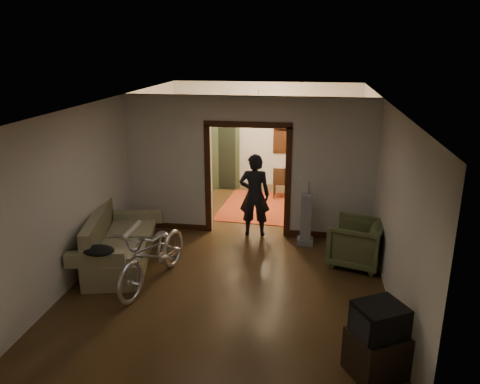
% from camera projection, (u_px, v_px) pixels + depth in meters
% --- Properties ---
extents(floor, '(5.00, 8.50, 0.01)m').
position_uv_depth(floor, '(242.00, 246.00, 9.06)').
color(floor, '#311F0F').
rests_on(floor, ground).
extents(ceiling, '(5.00, 8.50, 0.01)m').
position_uv_depth(ceiling, '(243.00, 100.00, 8.21)').
color(ceiling, white).
rests_on(ceiling, floor).
extents(wall_back, '(5.00, 0.02, 2.80)m').
position_uv_depth(wall_back, '(266.00, 135.00, 12.64)').
color(wall_back, beige).
rests_on(wall_back, floor).
extents(wall_left, '(0.02, 8.50, 2.80)m').
position_uv_depth(wall_left, '(114.00, 171.00, 9.00)').
color(wall_left, beige).
rests_on(wall_left, floor).
extents(wall_right, '(0.02, 8.50, 2.80)m').
position_uv_depth(wall_right, '(382.00, 183.00, 8.27)').
color(wall_right, beige).
rests_on(wall_right, floor).
extents(partition_wall, '(5.00, 0.14, 2.80)m').
position_uv_depth(partition_wall, '(248.00, 167.00, 9.34)').
color(partition_wall, beige).
rests_on(partition_wall, floor).
extents(door_casing, '(1.74, 0.20, 2.32)m').
position_uv_depth(door_casing, '(248.00, 181.00, 9.43)').
color(door_casing, black).
rests_on(door_casing, floor).
extents(far_window, '(0.98, 0.06, 1.28)m').
position_uv_depth(far_window, '(292.00, 130.00, 12.45)').
color(far_window, black).
rests_on(far_window, wall_back).
extents(chandelier, '(0.24, 0.24, 0.24)m').
position_uv_depth(chandelier, '(259.00, 108.00, 10.70)').
color(chandelier, '#FFE0A5').
rests_on(chandelier, ceiling).
extents(light_switch, '(0.08, 0.01, 0.12)m').
position_uv_depth(light_switch, '(300.00, 177.00, 9.16)').
color(light_switch, silver).
rests_on(light_switch, partition_wall).
extents(sofa, '(1.37, 2.22, 0.95)m').
position_uv_depth(sofa, '(120.00, 239.00, 8.19)').
color(sofa, '#706E4A').
rests_on(sofa, floor).
extents(rolled_paper, '(0.10, 0.81, 0.10)m').
position_uv_depth(rolled_paper, '(131.00, 230.00, 8.44)').
color(rolled_paper, beige).
rests_on(rolled_paper, sofa).
extents(jacket, '(0.50, 0.37, 0.14)m').
position_uv_depth(jacket, '(99.00, 250.00, 7.27)').
color(jacket, black).
rests_on(jacket, sofa).
extents(bicycle, '(1.08, 2.08, 1.04)m').
position_uv_depth(bicycle, '(154.00, 254.00, 7.52)').
color(bicycle, silver).
rests_on(bicycle, floor).
extents(armchair, '(1.11, 1.10, 0.81)m').
position_uv_depth(armchair, '(356.00, 243.00, 8.22)').
color(armchair, '#4C5530').
rests_on(armchair, floor).
extents(tv_stand, '(0.79, 0.77, 0.55)m').
position_uv_depth(tv_stand, '(376.00, 354.00, 5.49)').
color(tv_stand, black).
rests_on(tv_stand, floor).
extents(crt_tv, '(0.70, 0.68, 0.46)m').
position_uv_depth(crt_tv, '(379.00, 323.00, 5.37)').
color(crt_tv, black).
rests_on(crt_tv, tv_stand).
extents(vacuum, '(0.32, 0.26, 1.02)m').
position_uv_depth(vacuum, '(306.00, 220.00, 9.01)').
color(vacuum, gray).
rests_on(vacuum, floor).
extents(person, '(0.64, 0.44, 1.70)m').
position_uv_depth(person, '(255.00, 195.00, 9.37)').
color(person, black).
rests_on(person, floor).
extents(oriental_rug, '(1.92, 2.43, 0.02)m').
position_uv_depth(oriental_rug, '(260.00, 206.00, 11.25)').
color(oriental_rug, maroon).
rests_on(oriental_rug, floor).
extents(locker, '(1.08, 0.82, 1.92)m').
position_uv_depth(locker, '(220.00, 152.00, 12.60)').
color(locker, '#2A3620').
rests_on(locker, floor).
extents(globe, '(0.30, 0.30, 0.30)m').
position_uv_depth(globe, '(220.00, 116.00, 12.30)').
color(globe, '#1E5972').
rests_on(globe, locker).
extents(desk, '(1.13, 0.69, 0.80)m').
position_uv_depth(desk, '(310.00, 178.00, 12.19)').
color(desk, black).
rests_on(desk, floor).
extents(desk_chair, '(0.46, 0.46, 0.81)m').
position_uv_depth(desk_chair, '(281.00, 182.00, 11.81)').
color(desk_chair, black).
rests_on(desk_chair, floor).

